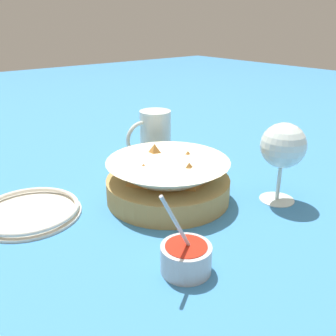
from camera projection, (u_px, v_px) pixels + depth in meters
The scene contains 6 objects.
ground_plane at pixel (150, 202), 0.69m from camera, with size 4.00×4.00×0.00m, color teal.
food_basket at pixel (168, 181), 0.70m from camera, with size 0.23×0.23×0.09m.
sauce_cup at pixel (186, 257), 0.50m from camera, with size 0.08×0.07×0.13m.
wine_glass at pixel (283, 148), 0.66m from camera, with size 0.08×0.08×0.15m.
beer_mug at pixel (155, 138), 0.87m from camera, with size 0.12×0.07×0.12m.
side_plate at pixel (29, 211), 0.65m from camera, with size 0.18×0.18×0.01m.
Camera 1 is at (0.36, 0.50, 0.32)m, focal length 40.00 mm.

